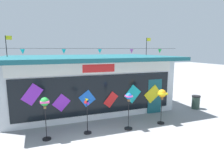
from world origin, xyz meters
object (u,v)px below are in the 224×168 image
Objects in this scene: wind_spinner_center_left at (129,104)px; wind_spinner_center_right at (162,96)px; kite_shop_building at (86,81)px; trash_bin at (196,102)px; wind_spinner_left at (87,115)px; wind_spinner_far_left at (45,107)px.

wind_spinner_center_right is (1.84, 0.06, 0.20)m from wind_spinner_center_left.
kite_shop_building is 7.10m from trash_bin.
trash_bin is at bearing 9.59° from wind_spinner_left.
kite_shop_building reaches higher than wind_spinner_left.
wind_spinner_far_left is 1.04× the size of wind_spinner_center_left.
trash_bin is (3.53, 1.38, -0.99)m from wind_spinner_center_right.
kite_shop_building is 5.57× the size of wind_spinner_center_right.
wind_spinner_far_left is 1.83m from wind_spinner_left.
kite_shop_building is 5.64× the size of wind_spinner_center_left.
wind_spinner_far_left is 3.66m from wind_spinner_center_left.
trash_bin is (7.28, 1.23, -0.44)m from wind_spinner_left.
trash_bin is (5.38, 1.44, -0.78)m from wind_spinner_center_left.
wind_spinner_left is at bearing 173.86° from wind_spinner_center_left.
wind_spinner_center_right is (3.75, -0.15, 0.55)m from wind_spinner_left.
wind_spinner_far_left is 1.11× the size of wind_spinner_left.
kite_shop_building is at bearing 57.39° from wind_spinner_far_left.
kite_shop_building reaches higher than wind_spinner_center_right.
wind_spinner_left is (-0.99, -4.29, -0.80)m from kite_shop_building.
wind_spinner_center_left reaches higher than trash_bin.
wind_spinner_center_left is at bearing -178.19° from wind_spinner_center_right.
wind_spinner_center_right reaches higher than wind_spinner_center_left.
wind_spinner_far_left is 5.49m from wind_spinner_center_right.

